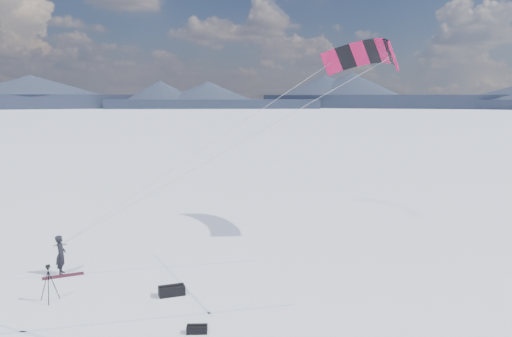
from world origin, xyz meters
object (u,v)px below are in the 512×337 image
object	(u,v)px
snowboard	(63,276)
tripod	(49,278)
gear_bag_a	(172,290)
gear_bag_b	(197,329)
snowkiter	(62,274)

from	to	relation	value
snowboard	tripod	distance (m)	2.79
tripod	gear_bag_a	size ratio (longest dim) A/B	1.40
snowboard	gear_bag_b	distance (m)	8.05
gear_bag_a	gear_bag_b	size ratio (longest dim) A/B	1.40
tripod	gear_bag_b	distance (m)	6.31
gear_bag_a	gear_bag_b	xyz separation A→B (m)	(0.48, -3.30, -0.06)
snowboard	gear_bag_a	world-z (taller)	gear_bag_a
snowkiter	tripod	world-z (taller)	tripod
snowkiter	gear_bag_a	distance (m)	5.61
tripod	snowkiter	bearing A→B (deg)	56.88
snowkiter	tripod	bearing A→B (deg)	178.65
snowboard	tripod	world-z (taller)	tripod
gear_bag_a	snowboard	bearing A→B (deg)	138.14
snowkiter	gear_bag_a	size ratio (longest dim) A/B	1.69
snowboard	tripod	xyz separation A→B (m)	(-0.19, -2.64, 0.89)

